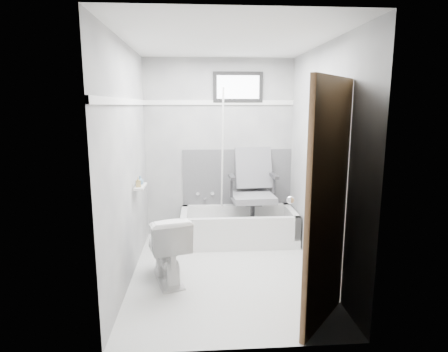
{
  "coord_description": "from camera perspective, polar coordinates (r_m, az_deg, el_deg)",
  "views": [
    {
      "loc": [
        -0.28,
        -3.78,
        1.79
      ],
      "look_at": [
        0.0,
        0.35,
        1.0
      ],
      "focal_mm": 30.0,
      "sensor_mm": 36.0,
      "label": 1
    }
  ],
  "objects": [
    {
      "name": "door",
      "position": [
        2.91,
        22.11,
        -5.74
      ],
      "size": [
        0.78,
        0.78,
        2.0
      ],
      "primitive_type": null,
      "color": "#56361F",
      "rests_on": "floor"
    },
    {
      "name": "bathtub",
      "position": [
        4.99,
        2.2,
        -7.66
      ],
      "size": [
        1.5,
        0.7,
        0.42
      ],
      "primitive_type": null,
      "color": "silver",
      "rests_on": "floor"
    },
    {
      "name": "toilet",
      "position": [
        3.94,
        -8.71,
        -10.74
      ],
      "size": [
        0.58,
        0.8,
        0.7
      ],
      "primitive_type": "imported",
      "rotation": [
        0.0,
        0.0,
        3.42
      ],
      "color": "white",
      "rests_on": "floor"
    },
    {
      "name": "trim_back",
      "position": [
        5.07,
        -0.74,
        11.14
      ],
      "size": [
        2.0,
        0.02,
        0.06
      ],
      "primitive_type": "cube",
      "color": "white",
      "rests_on": "wall_back"
    },
    {
      "name": "wall_back",
      "position": [
        5.12,
        -0.73,
        4.18
      ],
      "size": [
        2.0,
        0.02,
        2.4
      ],
      "primitive_type": "cube",
      "color": "slate",
      "rests_on": "floor"
    },
    {
      "name": "pole",
      "position": [
        4.91,
        -0.26,
        2.12
      ],
      "size": [
        0.02,
        0.46,
        1.91
      ],
      "primitive_type": "cylinder",
      "rotation": [
        0.23,
        0.0,
        0.0
      ],
      "color": "white",
      "rests_on": "bathtub"
    },
    {
      "name": "wall_left",
      "position": [
        3.89,
        -14.5,
        1.74
      ],
      "size": [
        0.02,
        2.6,
        2.4
      ],
      "primitive_type": "cube",
      "color": "slate",
      "rests_on": "floor"
    },
    {
      "name": "floor",
      "position": [
        4.19,
        0.34,
        -14.48
      ],
      "size": [
        2.6,
        2.6,
        0.0
      ],
      "primitive_type": "plane",
      "color": "silver",
      "rests_on": "ground"
    },
    {
      "name": "wall_right",
      "position": [
        4.03,
        14.68,
        2.05
      ],
      "size": [
        0.02,
        2.6,
        2.4
      ],
      "primitive_type": "cube",
      "color": "slate",
      "rests_on": "floor"
    },
    {
      "name": "shelf",
      "position": [
        4.24,
        -12.62,
        -1.58
      ],
      "size": [
        0.1,
        0.32,
        0.02
      ],
      "primitive_type": "cube",
      "color": "silver",
      "rests_on": "wall_left"
    },
    {
      "name": "trim_left",
      "position": [
        3.84,
        -14.74,
        10.91
      ],
      "size": [
        0.02,
        2.6,
        0.06
      ],
      "primitive_type": "cube",
      "color": "white",
      "rests_on": "wall_left"
    },
    {
      "name": "faucet",
      "position": [
        5.2,
        -2.9,
        -3.01
      ],
      "size": [
        0.26,
        0.1,
        0.16
      ],
      "primitive_type": null,
      "color": "silver",
      "rests_on": "wall_back"
    },
    {
      "name": "window",
      "position": [
        5.1,
        2.14,
        13.38
      ],
      "size": [
        0.66,
        0.04,
        0.4
      ],
      "primitive_type": null,
      "color": "black",
      "rests_on": "wall_back"
    },
    {
      "name": "soap_bottle_b",
      "position": [
        4.29,
        -12.66,
        -0.63
      ],
      "size": [
        0.09,
        0.09,
        0.1
      ],
      "primitive_type": "imported",
      "rotation": [
        0.0,
        0.0,
        0.14
      ],
      "color": "slate",
      "rests_on": "shelf"
    },
    {
      "name": "office_chair",
      "position": [
        4.92,
        4.42,
        -2.32
      ],
      "size": [
        0.68,
        0.68,
        1.11
      ],
      "primitive_type": null,
      "rotation": [
        0.0,
        0.0,
        0.06
      ],
      "color": "slate",
      "rests_on": "bathtub"
    },
    {
      "name": "soap_bottle_a",
      "position": [
        4.15,
        -12.95,
        -0.93
      ],
      "size": [
        0.06,
        0.06,
        0.11
      ],
      "primitive_type": "imported",
      "rotation": [
        0.0,
        0.0,
        0.26
      ],
      "color": "#9E884F",
      "rests_on": "shelf"
    },
    {
      "name": "ceiling",
      "position": [
        3.84,
        0.38,
        19.95
      ],
      "size": [
        2.6,
        2.6,
        0.0
      ],
      "primitive_type": "plane",
      "rotation": [
        3.14,
        0.0,
        0.0
      ],
      "color": "silver",
      "rests_on": "floor"
    },
    {
      "name": "backerboard",
      "position": [
        5.19,
        2.04,
        -0.2
      ],
      "size": [
        1.5,
        0.02,
        0.78
      ],
      "primitive_type": "cube",
      "color": "#4C4C4F",
      "rests_on": "wall_back"
    },
    {
      "name": "wall_front",
      "position": [
        2.56,
        2.54,
        -2.48
      ],
      "size": [
        2.0,
        0.02,
        2.4
      ],
      "primitive_type": "cube",
      "color": "slate",
      "rests_on": "floor"
    }
  ]
}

